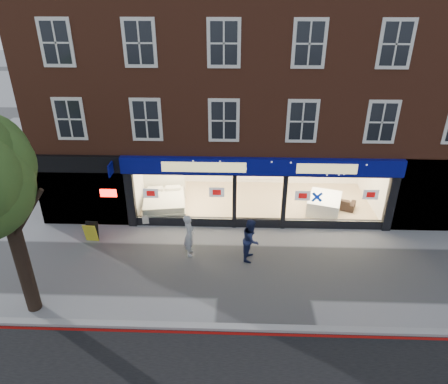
# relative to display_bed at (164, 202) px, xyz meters

# --- Properties ---
(ground) EXTENTS (120.00, 120.00, 0.00)m
(ground) POSITION_rel_display_bed_xyz_m (4.32, -4.34, -0.47)
(ground) COLOR gray
(ground) RESTS_ON ground
(kerb_line) EXTENTS (60.00, 0.10, 0.01)m
(kerb_line) POSITION_rel_display_bed_xyz_m (4.32, -7.44, -0.47)
(kerb_line) COLOR #8C0A07
(kerb_line) RESTS_ON ground
(kerb_stone) EXTENTS (60.00, 0.25, 0.12)m
(kerb_stone) POSITION_rel_display_bed_xyz_m (4.32, -7.24, -0.41)
(kerb_stone) COLOR gray
(kerb_stone) RESTS_ON ground
(showroom_floor) EXTENTS (11.00, 4.50, 0.10)m
(showroom_floor) POSITION_rel_display_bed_xyz_m (4.32, 0.91, -0.42)
(showroom_floor) COLOR tan
(showroom_floor) RESTS_ON ground
(building) EXTENTS (19.00, 8.26, 10.30)m
(building) POSITION_rel_display_bed_xyz_m (4.30, 2.60, 6.20)
(building) COLOR brown
(building) RESTS_ON ground
(display_bed) EXTENTS (2.29, 2.63, 1.35)m
(display_bed) POSITION_rel_display_bed_xyz_m (0.00, 0.00, 0.00)
(display_bed) COLOR beige
(display_bed) RESTS_ON showroom_floor
(bedside_table) EXTENTS (0.55, 0.55, 0.55)m
(bedside_table) POSITION_rel_display_bed_xyz_m (-0.08, 1.96, -0.10)
(bedside_table) COLOR brown
(bedside_table) RESTS_ON showroom_floor
(mattress_stack) EXTENTS (1.87, 2.11, 0.70)m
(mattress_stack) POSITION_rel_display_bed_xyz_m (7.42, 0.12, -0.02)
(mattress_stack) COLOR white
(mattress_stack) RESTS_ON showroom_floor
(sofa) EXTENTS (1.97, 1.39, 0.54)m
(sofa) POSITION_rel_display_bed_xyz_m (8.02, 0.55, -0.11)
(sofa) COLOR black
(sofa) RESTS_ON showroom_floor
(a_board) EXTENTS (0.57, 0.39, 0.83)m
(a_board) POSITION_rel_display_bed_xyz_m (-2.58, -2.60, -0.06)
(a_board) COLOR gold
(a_board) RESTS_ON ground
(pedestrian_grey) EXTENTS (0.45, 0.65, 1.73)m
(pedestrian_grey) POSITION_rel_display_bed_xyz_m (1.56, -3.37, 0.39)
(pedestrian_grey) COLOR #A5A9AD
(pedestrian_grey) RESTS_ON ground
(pedestrian_blue) EXTENTS (0.80, 0.94, 1.70)m
(pedestrian_blue) POSITION_rel_display_bed_xyz_m (3.93, -3.58, 0.38)
(pedestrian_blue) COLOR #171F43
(pedestrian_blue) RESTS_ON ground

